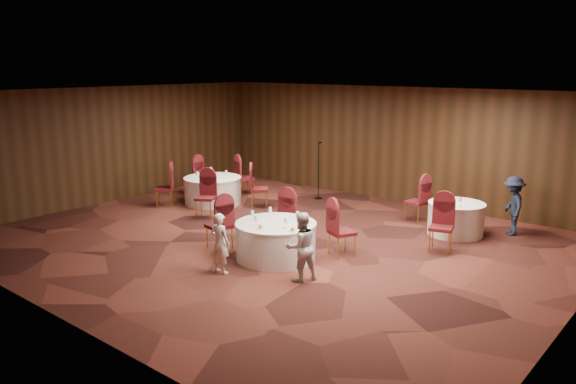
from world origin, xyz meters
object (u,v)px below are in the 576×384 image
Objects in this scene: woman_b at (301,247)px; man_c at (513,206)px; woman_a at (220,243)px; table_left at (213,190)px; table_main at (276,240)px; mic_stand at (318,182)px; table_right at (456,218)px.

woman_b is 0.93× the size of man_c.
woman_b is (1.37, 0.67, 0.06)m from woman_a.
woman_a is 6.77m from man_c.
man_c is at bearing 17.34° from table_left.
woman_a reaches higher than table_main.
mic_stand is 5.47m from man_c.
table_left is 0.96× the size of mic_stand.
table_left and table_right have the same top height.
woman_a is 0.91× the size of woman_b.
table_right is at bearing -119.60° from woman_a.
woman_b is (3.50, -5.25, 0.15)m from mic_stand.
table_left is at bearing -94.59° from woman_b.
table_main is 0.98× the size of mic_stand.
man_c is at bearing 39.05° from table_right.
table_left is at bearing 151.74° from table_main.
table_right is 4.55m from woman_b.
woman_a is 0.85× the size of man_c.
mic_stand is 6.31m from woman_b.
table_main is 1.40× the size of woman_a.
mic_stand is at bearing -121.71° from man_c.
woman_b reaches higher than table_right.
woman_b is at bearing -158.81° from woman_a.
man_c reaches higher than table_left.
woman_a is at bearing -41.46° from table_left.
woman_b reaches higher than table_main.
man_c is (1.97, 5.23, 0.05)m from woman_b.
man_c reaches higher than woman_a.
mic_stand is at bearing 169.72° from table_right.
mic_stand is at bearing 117.34° from table_main.
mic_stand reaches higher than woman_a.
woman_a reaches higher than table_right.
table_left is at bearing -104.17° from man_c.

